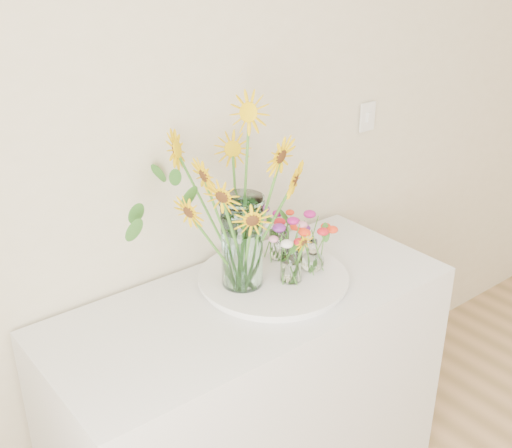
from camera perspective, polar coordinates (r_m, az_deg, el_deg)
name	(u,v)px	position (r m, az deg, el deg)	size (l,w,h in m)	color
counter	(252,404)	(2.41, -0.37, -15.68)	(1.40, 0.60, 0.90)	white
tray	(273,280)	(2.22, 1.54, -4.97)	(0.49, 0.49, 0.03)	white
mason_jar	(242,242)	(2.09, -1.25, -1.60)	(0.14, 0.14, 0.32)	#C4FAF2
sunflower_bouquet	(242,197)	(2.02, -1.29, 2.38)	(0.84, 0.84, 0.64)	#ECBA04
small_vase_a	(291,265)	(2.16, 3.15, -3.65)	(0.07, 0.07, 0.13)	white
wildflower_posy_a	(292,253)	(2.14, 3.18, -2.59)	(0.18, 0.18, 0.22)	#FE3816
small_vase_b	(313,255)	(2.23, 5.07, -2.80)	(0.08, 0.08, 0.12)	white
wildflower_posy_b	(313,244)	(2.21, 5.12, -1.77)	(0.19, 0.19, 0.21)	#FE3816
small_vase_c	(280,244)	(2.30, 2.11, -1.79)	(0.07, 0.07, 0.12)	white
wildflower_posy_c	(280,233)	(2.28, 2.12, -0.78)	(0.20, 0.20, 0.21)	#FE3816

